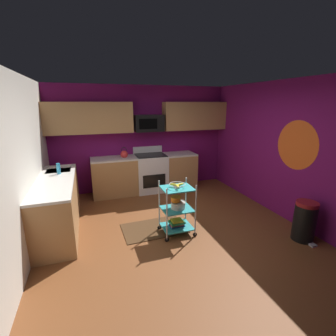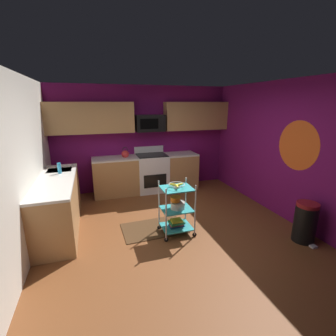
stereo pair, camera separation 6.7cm
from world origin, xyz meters
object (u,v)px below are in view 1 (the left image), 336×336
Objects in this scene: fruit_bowl at (177,185)px; microwave at (149,123)px; mixing_bowl_large at (178,205)px; book_stack at (177,223)px; kettle at (124,154)px; trash_can at (305,221)px; dish_soap_bottle at (59,169)px; mixing_bowl_small at (176,199)px; rolling_cart at (177,209)px; oven_range at (151,172)px.

microwave is at bearing 87.01° from fruit_bowl.
microwave is 2.57m from mixing_bowl_large.
fruit_bowl is 1.02× the size of book_stack.
trash_can is (2.42, -3.03, -0.67)m from kettle.
mixing_bowl_large is 0.33m from book_stack.
fruit_bowl is 1.36× the size of dish_soap_bottle.
kettle is 0.40× the size of trash_can.
kettle is (-0.53, 2.17, 0.12)m from fruit_bowl.
microwave is 3.85m from trash_can.
fruit_bowl is 0.69m from book_stack.
book_stack is (-0.02, 0.00, -0.33)m from mixing_bowl_large.
fruit_bowl reaches higher than mixing_bowl_small.
rolling_cart is 3.36× the size of fruit_bowl.
rolling_cart is 2.30m from kettle.
rolling_cart is at bearing -80.57° from mixing_bowl_small.
mixing_bowl_small is (-0.03, 0.04, 0.10)m from mixing_bowl_large.
microwave is 0.77× the size of rolling_cart.
fruit_bowl is (-0.12, -2.17, 0.40)m from oven_range.
rolling_cart is 1.39× the size of trash_can.
mixing_bowl_small is at bearing 99.43° from fruit_bowl.
rolling_cart is at bearing -76.34° from kettle.
kettle is (-0.65, -0.00, 0.52)m from oven_range.
dish_soap_bottle is at bearing -152.88° from oven_range.
rolling_cart is at bearing 180.00° from mixing_bowl_large.
oven_range is 6.04× the size of mixing_bowl_small.
rolling_cart reaches higher than mixing_bowl_small.
microwave is 2.60m from rolling_cart.
book_stack is at bearing -80.57° from mixing_bowl_small.
oven_range is 2.21m from fruit_bowl.
oven_range is 1.23m from microwave.
dish_soap_bottle reaches higher than mixing_bowl_small.
kettle is at bearing -170.48° from microwave.
mixing_bowl_small is at bearing 154.78° from trash_can.
microwave is at bearing 9.52° from kettle.
trash_can is (1.77, -3.13, -1.37)m from microwave.
kettle is at bearing 37.06° from dish_soap_bottle.
kettle is (-0.53, 2.17, 0.54)m from rolling_cart.
mixing_bowl_small is 0.69× the size of book_stack.
mixing_bowl_large is at bearing -0.00° from fruit_bowl.
oven_range is at bearing 86.85° from book_stack.
rolling_cart is 0.42m from fruit_bowl.
mixing_bowl_large is 0.11m from mixing_bowl_small.
microwave reaches higher than trash_can.
kettle reaches higher than mixing_bowl_small.
mixing_bowl_small is 2.11m from trash_can.
microwave is 0.96m from kettle.
kettle is at bearing 128.59° from trash_can.
oven_range is 2.20m from book_stack.
trash_can is (1.89, -0.89, -0.29)m from mixing_bowl_small.
fruit_bowl is 2.24m from kettle.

